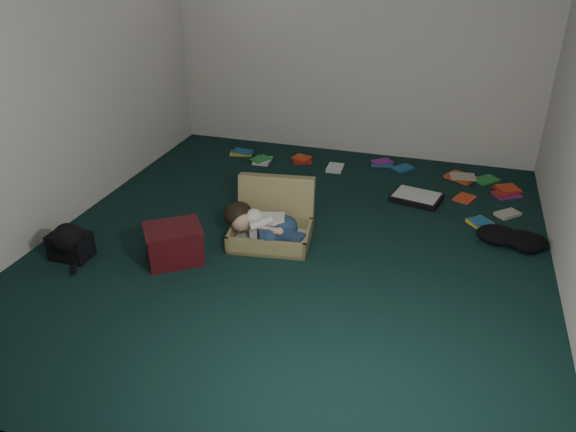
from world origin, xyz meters
The scene contains 11 objects.
floor centered at (0.00, 0.00, 0.00)m, with size 4.50×4.50×0.00m, color black.
wall_back centered at (0.00, 2.25, 1.30)m, with size 4.50×4.50×0.00m, color silver.
wall_front centered at (0.00, -2.25, 1.30)m, with size 4.50×4.50×0.00m, color silver.
wall_left centered at (-2.00, 0.00, 1.30)m, with size 4.50×4.50×0.00m, color silver.
suitcase centered at (-0.21, 0.11, 0.14)m, with size 0.73×0.71×0.47m.
person centered at (-0.23, -0.05, 0.18)m, with size 0.71×0.34×0.29m.
maroon_bin centered at (-0.82, -0.48, 0.15)m, with size 0.54×0.52×0.29m.
backpack centered at (-1.61, -0.68, 0.11)m, with size 0.38×0.30×0.23m, color black, non-canonical shape.
clothing_pile centered at (1.70, 0.56, 0.06)m, with size 0.40×0.33×0.13m, color black, non-canonical shape.
paper_tray centered at (0.87, 1.16, 0.03)m, with size 0.51×0.42×0.06m.
book_scatter centered at (0.71, 1.60, 0.01)m, with size 3.10×1.37×0.02m.
Camera 1 is at (1.12, -3.78, 2.33)m, focal length 35.00 mm.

